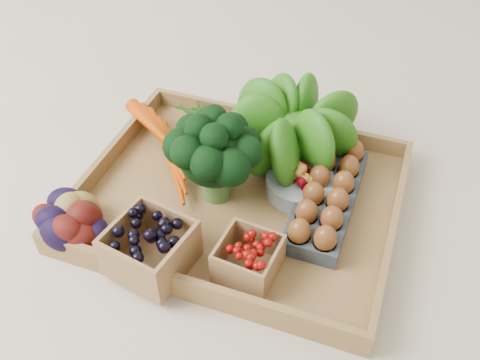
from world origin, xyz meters
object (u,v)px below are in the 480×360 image
(broccoli, at_px, (216,169))
(cherry_bowl, at_px, (300,184))
(egg_carton, at_px, (327,200))
(tray, at_px, (240,201))

(broccoli, height_order, cherry_bowl, broccoli)
(cherry_bowl, relative_size, egg_carton, 0.46)
(cherry_bowl, xyz_separation_m, egg_carton, (0.06, -0.02, -0.00))
(broccoli, xyz_separation_m, egg_carton, (0.19, 0.04, -0.05))
(tray, bearing_deg, egg_carton, 12.84)
(broccoli, distance_m, cherry_bowl, 0.16)
(tray, height_order, egg_carton, egg_carton)
(tray, height_order, cherry_bowl, cherry_bowl)
(broccoli, bearing_deg, cherry_bowl, 24.20)
(egg_carton, bearing_deg, broccoli, -167.75)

